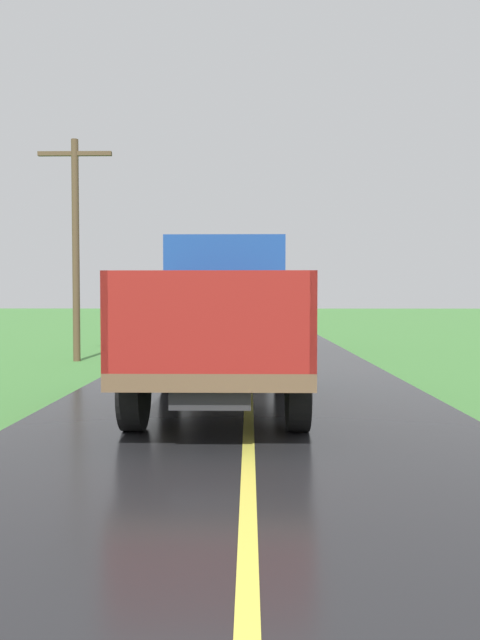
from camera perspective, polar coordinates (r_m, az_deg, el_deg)
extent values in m
cube|color=#2D2D30|center=(9.20, -1.79, -4.78)|extent=(0.90, 5.51, 0.24)
cube|color=brown|center=(9.18, -1.79, -3.54)|extent=(2.30, 5.80, 0.20)
cube|color=#1E479E|center=(11.09, -1.32, 2.87)|extent=(2.10, 1.90, 1.90)
cube|color=black|center=(12.05, -1.15, 4.40)|extent=(1.78, 0.02, 0.76)
cube|color=maroon|center=(8.30, -9.80, 0.33)|extent=(0.08, 3.85, 1.10)
cube|color=maroon|center=(8.18, 5.66, 0.32)|extent=(0.08, 3.85, 1.10)
cube|color=maroon|center=(6.29, -3.03, -0.21)|extent=(2.30, 0.08, 1.10)
cube|color=maroon|center=(10.05, -1.55, 0.67)|extent=(2.30, 0.08, 1.10)
cylinder|color=black|center=(11.09, -6.79, -4.13)|extent=(0.28, 1.00, 1.00)
cylinder|color=black|center=(11.01, 4.13, -4.17)|extent=(0.28, 1.00, 1.00)
cylinder|color=black|center=(7.77, -10.17, -6.84)|extent=(0.28, 1.00, 1.00)
cylinder|color=black|center=(7.65, 5.57, -6.95)|extent=(0.28, 1.00, 1.00)
ellipsoid|color=#84BA38|center=(7.68, 3.10, -2.29)|extent=(0.56, 0.64, 0.51)
ellipsoid|color=#7ABD2C|center=(8.11, -6.71, -2.18)|extent=(0.42, 0.46, 0.39)
ellipsoid|color=#83AB33|center=(9.36, -4.77, -1.95)|extent=(0.45, 0.54, 0.38)
ellipsoid|color=#87AB38|center=(9.04, -3.18, 2.15)|extent=(0.47, 0.45, 0.46)
ellipsoid|color=#83BC29|center=(6.61, -1.34, -0.21)|extent=(0.45, 0.51, 0.40)
ellipsoid|color=#8CAE29|center=(8.26, 2.46, 0.19)|extent=(0.44, 0.52, 0.51)
ellipsoid|color=#78AB2A|center=(8.73, -2.70, -1.81)|extent=(0.58, 0.60, 0.52)
ellipsoid|color=#86B434|center=(8.84, 2.47, -2.18)|extent=(0.53, 0.49, 0.40)
ellipsoid|color=#7BAE2E|center=(7.55, -5.46, -2.52)|extent=(0.54, 0.55, 0.37)
ellipsoid|color=#89B72C|center=(7.71, -7.45, 2.23)|extent=(0.40, 0.40, 0.50)
ellipsoid|color=#81BF26|center=(7.07, -4.65, -0.30)|extent=(0.58, 0.61, 0.48)
ellipsoid|color=#87AF2A|center=(6.54, -1.23, -0.32)|extent=(0.45, 0.49, 0.47)
ellipsoid|color=#8DBA30|center=(8.82, -3.55, -1.99)|extent=(0.40, 0.42, 0.40)
cube|color=#2D2D30|center=(20.32, -0.81, -0.99)|extent=(0.90, 5.51, 0.24)
cube|color=brown|center=(20.31, -0.81, -0.43)|extent=(2.30, 5.80, 0.20)
cube|color=silver|center=(22.24, -0.66, 2.50)|extent=(2.10, 1.90, 1.90)
cube|color=black|center=(23.20, -0.60, 3.31)|extent=(1.78, 0.02, 0.76)
cube|color=#232328|center=(19.38, -4.18, 1.37)|extent=(0.08, 3.85, 1.10)
cube|color=#232328|center=(19.31, 2.40, 1.37)|extent=(0.08, 3.85, 1.10)
cube|color=#232328|center=(17.43, -1.09, 1.29)|extent=(2.30, 0.08, 1.10)
cube|color=#232328|center=(21.20, -0.74, 1.44)|extent=(2.30, 0.08, 1.10)
cylinder|color=black|center=(22.18, -3.38, -0.99)|extent=(0.28, 1.00, 1.00)
cylinder|color=black|center=(22.12, 2.05, -1.00)|extent=(0.28, 1.00, 1.00)
cylinder|color=black|center=(18.80, -4.16, -1.55)|extent=(0.28, 1.00, 1.00)
cylinder|color=black|center=(18.73, 2.26, -1.56)|extent=(0.28, 1.00, 1.00)
ellipsoid|color=#88B523|center=(19.44, -0.47, 0.36)|extent=(0.56, 0.53, 0.44)
ellipsoid|color=#81BA32|center=(18.87, 0.31, 1.26)|extent=(0.48, 0.59, 0.45)
ellipsoid|color=#84AD2F|center=(20.16, 1.66, 1.15)|extent=(0.56, 0.60, 0.49)
ellipsoid|color=#8DAD34|center=(18.75, -2.56, 0.15)|extent=(0.51, 0.64, 0.40)
ellipsoid|color=#7BB737|center=(19.87, -0.04, 0.22)|extent=(0.60, 0.69, 0.49)
ellipsoid|color=#7CB027|center=(19.92, -3.03, 1.19)|extent=(0.48, 0.53, 0.49)
ellipsoid|color=#75C325|center=(19.90, -0.78, 1.14)|extent=(0.50, 0.62, 0.42)
ellipsoid|color=#7CB532|center=(18.74, 1.18, 0.25)|extent=(0.54, 0.52, 0.45)
ellipsoid|color=#8AB42F|center=(17.80, 0.58, 2.10)|extent=(0.45, 0.52, 0.50)
ellipsoid|color=#80AB32|center=(18.37, -1.01, 0.18)|extent=(0.57, 0.61, 0.39)
ellipsoid|color=#76BA2C|center=(20.36, -1.73, 2.18)|extent=(0.54, 0.49, 0.43)
ellipsoid|color=#83B238|center=(20.90, -2.71, 2.26)|extent=(0.43, 0.49, 0.46)
ellipsoid|color=#7EC323|center=(19.23, -2.39, 0.17)|extent=(0.51, 0.62, 0.47)
cylinder|color=brown|center=(17.34, -15.58, 6.44)|extent=(0.20, 0.20, 6.23)
cube|color=brown|center=(17.75, -15.67, 15.21)|extent=(2.07, 0.12, 0.12)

